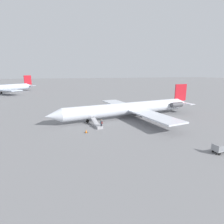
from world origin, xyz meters
TOP-DOWN VIEW (x-y plane):
  - ground_plane at (0.00, 0.00)m, footprint 600.00×600.00m
  - airplane_main at (-1.02, -0.15)m, footprint 35.67×27.57m
  - boarding_stairs at (8.08, 5.15)m, footprint 1.62×4.12m
  - passenger at (7.61, 6.18)m, footprint 0.37×0.56m
  - luggage_cart at (-4.53, 20.04)m, footprint 2.25×1.20m
  - traffic_cone_near_stairs at (10.60, 7.52)m, footprint 0.49×0.49m

SIDE VIEW (x-z plane):
  - ground_plane at x=0.00m, z-range 0.00..0.00m
  - traffic_cone_near_stairs at x=10.60m, z-range -0.02..0.52m
  - boarding_stairs at x=8.08m, z-range -0.49..1.25m
  - luggage_cart at x=-4.53m, z-range -0.15..1.07m
  - passenger at x=7.61m, z-range 0.13..1.87m
  - airplane_main at x=-1.02m, z-range -1.43..5.66m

